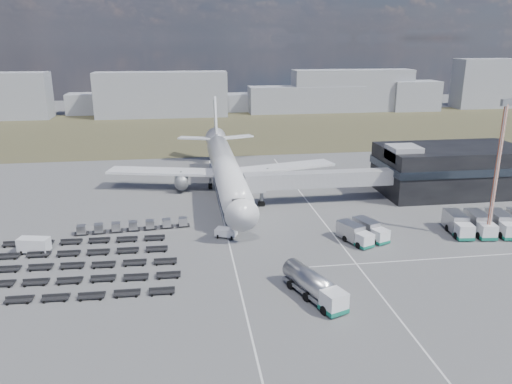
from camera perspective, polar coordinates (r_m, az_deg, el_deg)
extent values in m
plane|color=#565659|center=(79.87, -1.49, -6.50)|extent=(420.00, 420.00, 0.00)
cube|color=#433D28|center=(185.64, -5.61, 7.14)|extent=(420.00, 90.00, 0.01)
cube|color=silver|center=(84.27, -3.26, -5.22)|extent=(0.25, 110.00, 0.01)
cube|color=silver|center=(87.52, 8.59, -4.52)|extent=(0.25, 110.00, 0.01)
cube|color=silver|center=(79.58, 17.57, -7.44)|extent=(40.00, 0.25, 0.01)
cube|color=black|center=(115.21, 21.37, 2.38)|extent=(30.00, 16.00, 10.00)
cube|color=#262D38|center=(114.93, 21.44, 2.96)|extent=(30.40, 16.40, 1.60)
cube|color=#939399|center=(107.02, 16.53, 4.28)|extent=(6.00, 6.00, 3.00)
cube|color=#939399|center=(100.57, 7.35, 1.47)|extent=(29.80, 3.00, 3.00)
cube|color=#939399|center=(97.40, -0.19, 1.10)|extent=(4.00, 3.60, 3.40)
cylinder|color=slate|center=(98.82, 0.63, -0.21)|extent=(0.70, 0.70, 5.10)
cylinder|color=black|center=(99.47, 0.63, -1.36)|extent=(1.40, 0.90, 1.40)
cylinder|color=white|center=(106.43, -3.46, 2.57)|extent=(5.60, 48.00, 5.60)
cone|color=white|center=(81.17, -1.82, -2.09)|extent=(5.60, 5.00, 5.60)
cone|color=white|center=(133.48, -4.52, 5.90)|extent=(5.60, 8.00, 5.60)
cube|color=black|center=(82.80, -1.98, -1.12)|extent=(2.20, 2.00, 0.80)
cube|color=white|center=(111.32, -10.36, 2.33)|extent=(25.59, 11.38, 0.50)
cube|color=white|center=(113.30, 2.90, 2.86)|extent=(25.59, 11.38, 0.50)
cylinder|color=slate|center=(109.74, -8.52, 1.29)|extent=(3.00, 5.00, 3.00)
cylinder|color=slate|center=(111.21, 1.31, 1.69)|extent=(3.00, 5.00, 3.00)
cube|color=white|center=(135.13, -6.93, 6.14)|extent=(9.49, 5.63, 0.35)
cube|color=white|center=(135.82, -2.26, 6.30)|extent=(9.49, 5.63, 0.35)
cube|color=white|center=(135.45, -4.67, 8.51)|extent=(0.50, 9.06, 11.45)
cylinder|color=slate|center=(87.69, -2.21, -3.42)|extent=(0.50, 0.50, 2.50)
cylinder|color=slate|center=(111.15, -5.25, 1.00)|extent=(0.60, 0.60, 2.50)
cylinder|color=slate|center=(111.64, -1.97, 1.13)|extent=(0.60, 0.60, 2.50)
cylinder|color=black|center=(87.96, -2.20, -3.87)|extent=(0.50, 1.20, 1.20)
cube|color=#8E919B|center=(235.67, -18.68, 9.55)|extent=(17.24, 12.00, 8.87)
cube|color=#8E919B|center=(218.17, -10.73, 10.90)|extent=(54.82, 12.00, 18.70)
cube|color=#8E919B|center=(232.57, -4.95, 10.13)|extent=(48.50, 12.00, 7.70)
cube|color=#8E919B|center=(229.78, 5.74, 10.51)|extent=(51.76, 12.00, 11.55)
cube|color=#8E919B|center=(235.78, 10.93, 11.32)|extent=(54.53, 12.00, 18.57)
cube|color=#8E919B|center=(245.37, 17.58, 10.45)|extent=(22.00, 12.00, 13.39)
cube|color=#8E919B|center=(266.86, 24.67, 11.21)|extent=(28.60, 12.00, 22.91)
cube|color=white|center=(62.47, 8.89, -12.23)|extent=(3.43, 3.43, 2.54)
cube|color=#136F57|center=(62.97, 8.85, -13.02)|extent=(3.57, 3.57, 0.55)
cylinder|color=#A5A5AA|center=(66.04, 5.99, -9.91)|extent=(5.54, 8.74, 2.77)
cube|color=slate|center=(66.63, 5.96, -10.89)|extent=(5.43, 8.70, 0.39)
cylinder|color=black|center=(65.58, 6.80, -11.68)|extent=(3.12, 2.16, 1.22)
cube|color=white|center=(84.14, -3.43, -4.69)|extent=(3.99, 3.21, 1.55)
cube|color=white|center=(85.27, -24.03, -5.60)|extent=(5.00, 3.04, 2.46)
cube|color=white|center=(118.81, -3.42, 2.24)|extent=(2.86, 5.92, 2.67)
cube|color=#136F57|center=(119.10, -3.41, 1.73)|extent=(2.97, 6.03, 0.43)
cube|color=white|center=(81.68, 12.30, -5.38)|extent=(2.95, 2.89, 2.20)
cube|color=#136F57|center=(82.00, 12.27, -5.92)|extent=(3.08, 3.02, 0.45)
cube|color=#A5A5AA|center=(83.93, 10.72, -4.36)|extent=(3.93, 5.16, 2.60)
cube|color=white|center=(83.88, 14.03, -4.89)|extent=(2.95, 2.89, 2.20)
cube|color=#136F57|center=(84.20, 13.99, -5.42)|extent=(3.08, 3.02, 0.45)
cube|color=#A5A5AA|center=(86.07, 12.45, -3.91)|extent=(3.93, 5.16, 2.60)
cube|color=white|center=(89.72, 22.72, -4.17)|extent=(2.85, 2.75, 2.47)
cube|color=#136F57|center=(90.05, 22.65, -4.74)|extent=(2.97, 2.87, 0.50)
cube|color=#A5A5AA|center=(92.92, 21.79, -3.05)|extent=(3.27, 5.43, 2.91)
cube|color=white|center=(91.35, 24.90, -4.08)|extent=(2.85, 2.75, 2.47)
cube|color=#136F57|center=(91.67, 24.83, -4.64)|extent=(2.97, 2.87, 0.50)
cube|color=#A5A5AA|center=(94.49, 23.91, -2.98)|extent=(3.27, 5.43, 2.91)
cube|color=white|center=(93.11, 27.01, -3.98)|extent=(2.85, 2.75, 2.47)
cube|color=#136F57|center=(93.42, 26.93, -4.53)|extent=(2.97, 2.87, 0.50)
cube|color=#A5A5AA|center=(96.19, 25.97, -2.91)|extent=(3.27, 5.43, 2.91)
cube|color=black|center=(90.22, -19.30, -4.48)|extent=(2.43, 1.61, 0.16)
cube|color=#A5A5AA|center=(89.95, -19.35, -4.03)|extent=(1.54, 1.54, 1.34)
cube|color=black|center=(89.90, -17.49, -4.38)|extent=(2.43, 1.61, 0.16)
cube|color=#A5A5AA|center=(89.64, -17.53, -3.93)|extent=(1.54, 1.54, 1.34)
cube|color=black|center=(89.68, -15.66, -4.27)|extent=(2.43, 1.61, 0.16)
cube|color=#A5A5AA|center=(89.41, -15.70, -3.81)|extent=(1.54, 1.54, 1.34)
cube|color=black|center=(89.55, -13.83, -4.15)|extent=(2.43, 1.61, 0.16)
cube|color=#A5A5AA|center=(89.28, -13.87, -3.70)|extent=(1.54, 1.54, 1.34)
cube|color=black|center=(89.50, -12.00, -4.03)|extent=(2.43, 1.61, 0.16)
cube|color=#A5A5AA|center=(89.24, -12.03, -3.58)|extent=(1.54, 1.54, 1.34)
cube|color=black|center=(89.56, -10.17, -3.91)|extent=(2.43, 1.61, 0.16)
cube|color=#A5A5AA|center=(89.29, -10.19, -3.45)|extent=(1.54, 1.54, 1.34)
cube|color=black|center=(89.70, -8.34, -3.78)|extent=(2.43, 1.61, 0.16)
cube|color=#A5A5AA|center=(89.43, -8.36, -3.33)|extent=(1.54, 1.54, 1.34)
cube|color=black|center=(70.74, -23.69, -10.99)|extent=(35.79, 2.49, 0.80)
cube|color=black|center=(74.74, -22.71, -9.33)|extent=(35.79, 2.49, 0.80)
cube|color=black|center=(78.83, -21.84, -7.83)|extent=(35.79, 2.49, 0.80)
cube|color=black|center=(82.97, -21.06, -6.48)|extent=(31.32, 2.38, 0.80)
cube|color=black|center=(87.18, -20.36, -5.26)|extent=(31.32, 2.38, 0.80)
cylinder|color=#B13F1C|center=(88.53, 25.77, 1.80)|extent=(0.63, 0.63, 22.39)
cube|color=slate|center=(86.55, 26.75, 9.13)|extent=(2.21, 1.00, 1.07)
cube|color=#565659|center=(91.77, 24.88, -4.87)|extent=(1.79, 1.79, 0.27)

